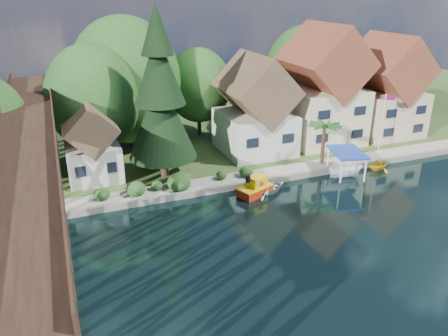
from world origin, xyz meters
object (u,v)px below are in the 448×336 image
(house_left, at_px, (255,111))
(flagpole, at_px, (384,117))
(boat_yellow, at_px, (379,164))
(house_center, at_px, (322,93))
(boat_canopy, at_px, (346,166))
(trestle_bridge, at_px, (32,176))
(house_right, at_px, (385,93))
(palm_tree, at_px, (325,127))
(shed, at_px, (92,147))
(conifer, at_px, (160,98))
(boat_white_a, at_px, (265,187))
(tugboat, at_px, (255,188))

(house_left, xyz_separation_m, flagpole, (13.20, -5.76, -0.50))
(boat_yellow, bearing_deg, house_center, 2.50)
(house_left, height_order, boat_canopy, house_left)
(trestle_bridge, height_order, flagpole, trestle_bridge)
(trestle_bridge, bearing_deg, house_center, 19.49)
(house_right, height_order, palm_tree, house_right)
(boat_yellow, bearing_deg, house_right, -45.77)
(house_left, relative_size, shed, 1.40)
(conifer, height_order, palm_tree, conifer)
(palm_tree, height_order, boat_white_a, palm_tree)
(trestle_bridge, relative_size, boat_yellow, 16.22)
(flagpole, height_order, tugboat, flagpole)
(house_center, xyz_separation_m, boat_canopy, (-3.08, -9.84, -5.22))
(house_left, bearing_deg, boat_canopy, -57.62)
(palm_tree, height_order, flagpole, flagpole)
(conifer, bearing_deg, house_left, 15.61)
(house_center, distance_m, flagpole, 7.74)
(house_right, height_order, shed, house_right)
(house_left, bearing_deg, house_right, 0.00)
(boat_yellow, bearing_deg, boat_white_a, 86.10)
(flagpole, distance_m, boat_white_a, 17.39)
(boat_white_a, height_order, boat_yellow, boat_yellow)
(house_center, xyz_separation_m, flagpole, (4.20, -6.26, -1.78))
(trestle_bridge, height_order, house_center, house_center)
(house_right, bearing_deg, boat_yellow, -129.96)
(house_left, bearing_deg, tugboat, -114.37)
(trestle_bridge, relative_size, house_right, 3.55)
(conifer, height_order, boat_canopy, conifer)
(house_right, bearing_deg, tugboat, -156.58)
(shed, distance_m, boat_white_a, 17.12)
(palm_tree, distance_m, tugboat, 10.72)
(trestle_bridge, distance_m, palm_tree, 28.37)
(trestle_bridge, bearing_deg, shed, 61.81)
(tugboat, height_order, boat_yellow, tugboat)
(house_left, bearing_deg, boat_yellow, -41.10)
(house_right, bearing_deg, boat_canopy, -142.27)
(tugboat, distance_m, boat_canopy, 10.34)
(palm_tree, distance_m, boat_white_a, 9.78)
(house_right, bearing_deg, trestle_bridge, -165.21)
(flagpole, distance_m, boat_canopy, 8.81)
(palm_tree, bearing_deg, boat_white_a, -159.21)
(shed, relative_size, boat_canopy, 1.58)
(conifer, relative_size, palm_tree, 3.46)
(shed, height_order, tugboat, shed)
(shed, height_order, boat_white_a, shed)
(conifer, xyz_separation_m, flagpole, (24.65, -2.56, -3.75))
(boat_white_a, relative_size, boat_yellow, 1.61)
(palm_tree, xyz_separation_m, boat_white_a, (-8.27, -3.14, -4.18))
(shed, height_order, conifer, conifer)
(boat_canopy, bearing_deg, boat_yellow, 3.48)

